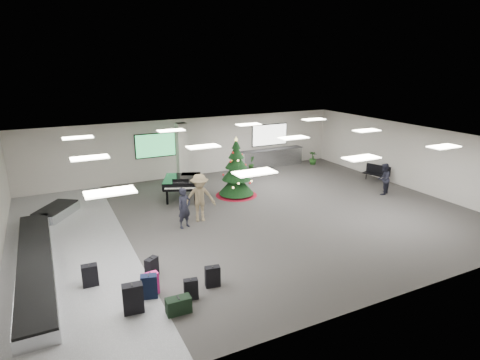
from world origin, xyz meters
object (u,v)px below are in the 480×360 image
service_counter (272,158)px  traveler_a (184,208)px  christmas_tree (236,176)px  grand_piano (182,182)px  baggage_carousel (41,251)px  potted_plant_right (313,158)px  traveler_b (200,198)px  potted_plant_left (251,163)px  traveler_bench (384,179)px  bench (377,172)px  pink_suitcase (151,284)px

service_counter → traveler_a: (-7.79, -6.52, 0.25)m
christmas_tree → service_counter: bearing=42.3°
christmas_tree → grand_piano: 2.57m
baggage_carousel → potted_plant_right: potted_plant_right is taller
service_counter → potted_plant_right: (2.55, -0.71, -0.14)m
potted_plant_right → traveler_b: bearing=-150.4°
service_counter → potted_plant_right: bearing=-15.6°
baggage_carousel → potted_plant_left: size_ratio=11.50×
grand_piano → traveler_b: 2.81m
service_counter → traveler_bench: 7.26m
traveler_b → service_counter: bearing=55.9°
service_counter → traveler_b: size_ratio=2.08×
christmas_tree → bench: 7.89m
pink_suitcase → bench: 14.60m
traveler_b → potted_plant_left: 8.08m
traveler_a → potted_plant_right: size_ratio=1.96×
service_counter → grand_piano: (-6.81, -3.35, 0.30)m
baggage_carousel → christmas_tree: christmas_tree is taller
service_counter → potted_plant_left: (-1.53, -0.24, -0.12)m
pink_suitcase → traveler_bench: traveler_bench is taller
bench → potted_plant_left: 7.03m
service_counter → traveler_b: 9.34m
service_counter → traveler_a: traveler_a is taller
christmas_tree → traveler_b: bearing=-140.6°
bench → traveler_b: (-10.47, -0.95, 0.48)m
service_counter → pink_suitcase: 14.61m
bench → traveler_bench: bearing=-146.7°
baggage_carousel → christmas_tree: bearing=18.2°
traveler_b → potted_plant_right: (9.56, 5.44, -0.56)m
baggage_carousel → traveler_a: (5.05, 0.21, 0.59)m
service_counter → christmas_tree: bearing=-137.7°
christmas_tree → pink_suitcase: bearing=-131.5°
baggage_carousel → traveler_bench: 14.93m
grand_piano → potted_plant_right: 9.73m
christmas_tree → potted_plant_left: 4.66m
potted_plant_left → potted_plant_right: potted_plant_left is taller
traveler_a → bench: bearing=-13.9°
service_counter → pink_suitcase: bearing=-134.0°
traveler_a → potted_plant_right: 11.87m
christmas_tree → potted_plant_left: christmas_tree is taller
baggage_carousel → traveler_a: 5.09m
pink_suitcase → christmas_tree: christmas_tree is taller
potted_plant_right → potted_plant_left: bearing=173.4°
pink_suitcase → traveler_a: size_ratio=0.41×
service_counter → bench: service_counter is taller
baggage_carousel → potted_plant_left: 13.04m
bench → potted_plant_left: bench is taller
baggage_carousel → traveler_b: (5.83, 0.59, 0.76)m
pink_suitcase → traveler_a: bearing=52.8°
traveler_a → traveler_bench: 9.88m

